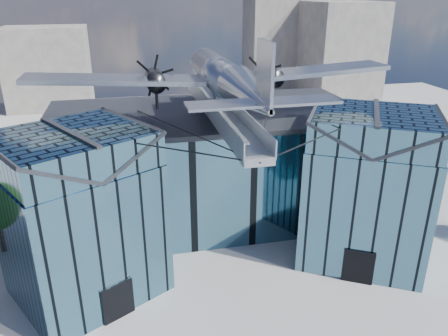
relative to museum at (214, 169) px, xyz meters
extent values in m
plane|color=gray|center=(0.00, -5.82, -5.54)|extent=(120.00, 120.00, 0.00)
cube|color=teal|center=(0.00, 3.18, -0.79)|extent=(28.00, 14.00, 9.50)
cube|color=#292B31|center=(0.00, 3.18, 4.16)|extent=(28.00, 14.00, 0.40)
cube|color=teal|center=(-10.50, -6.82, -0.79)|extent=(11.79, 11.43, 9.50)
cube|color=teal|center=(-10.50, -6.82, 5.06)|extent=(11.56, 11.20, 2.20)
cube|color=#292B31|center=(-12.45, -7.94, 5.06)|extent=(7.98, 9.23, 2.40)
cube|color=#292B31|center=(-8.55, -5.69, 5.06)|extent=(7.98, 9.23, 2.40)
cube|color=#292B31|center=(-10.50, -6.82, 6.21)|extent=(4.30, 7.10, 0.18)
cube|color=black|center=(-8.48, -10.33, -4.24)|extent=(2.03, 1.32, 2.60)
cube|color=black|center=(-6.60, -4.57, -0.79)|extent=(0.34, 0.34, 9.50)
cube|color=teal|center=(10.50, -6.82, -0.79)|extent=(11.79, 11.43, 9.50)
cube|color=teal|center=(10.50, -6.82, 5.06)|extent=(11.56, 11.20, 2.20)
cube|color=#292B31|center=(8.55, -5.69, 5.06)|extent=(7.98, 9.23, 2.40)
cube|color=#292B31|center=(12.45, -7.94, 5.06)|extent=(7.98, 9.23, 2.40)
cube|color=#292B31|center=(10.50, -6.82, 6.21)|extent=(4.30, 7.10, 0.18)
cube|color=black|center=(8.48, -10.33, -4.24)|extent=(2.03, 1.32, 2.60)
cube|color=black|center=(6.60, -4.57, -0.79)|extent=(0.34, 0.34, 9.50)
cube|color=#9CA2A9|center=(0.00, -2.32, 5.56)|extent=(1.80, 21.00, 0.50)
cube|color=#9CA2A9|center=(-0.90, -2.32, 6.21)|extent=(0.08, 21.00, 1.10)
cube|color=#9CA2A9|center=(0.90, -2.32, 6.21)|extent=(0.08, 21.00, 1.10)
cylinder|color=#9CA2A9|center=(0.00, 7.18, 4.89)|extent=(0.44, 0.44, 1.35)
cylinder|color=#9CA2A9|center=(0.00, 1.18, 4.89)|extent=(0.44, 0.44, 1.35)
cylinder|color=#9CA2A9|center=(0.00, -2.82, 4.89)|extent=(0.44, 0.44, 1.35)
cylinder|color=#9CA2A9|center=(0.00, -1.82, 6.51)|extent=(0.70, 0.70, 1.40)
cylinder|color=black|center=(-5.25, -9.82, 5.86)|extent=(10.55, 6.08, 0.69)
cylinder|color=black|center=(5.25, -9.82, 5.86)|extent=(10.55, 6.08, 0.69)
cylinder|color=black|center=(-3.00, -4.32, 5.01)|extent=(6.09, 17.04, 1.19)
cylinder|color=black|center=(3.00, -4.32, 5.01)|extent=(6.09, 17.04, 1.19)
cylinder|color=#AAAFB7|center=(0.00, -1.82, 8.46)|extent=(2.50, 11.00, 2.50)
sphere|color=#AAAFB7|center=(0.00, 3.68, 8.46)|extent=(2.50, 2.50, 2.50)
cube|color=black|center=(0.00, 2.68, 9.15)|extent=(1.60, 1.40, 0.50)
cone|color=#AAAFB7|center=(0.00, -10.82, 8.76)|extent=(2.50, 7.00, 2.50)
cube|color=#AAAFB7|center=(0.00, -13.12, 10.36)|extent=(0.18, 2.40, 3.40)
cube|color=#AAAFB7|center=(0.00, -13.02, 8.96)|extent=(8.00, 1.80, 0.14)
cube|color=#AAAFB7|center=(-7.00, -0.82, 8.16)|extent=(14.00, 3.20, 1.08)
cylinder|color=black|center=(-4.60, -0.22, 7.91)|extent=(1.44, 3.20, 1.44)
cone|color=black|center=(-4.60, 1.58, 7.91)|extent=(0.70, 0.70, 0.70)
cube|color=black|center=(-4.60, 1.73, 7.91)|extent=(1.05, 0.06, 3.33)
cube|color=black|center=(-4.60, 1.73, 7.91)|extent=(2.53, 0.06, 2.53)
cube|color=black|center=(-4.60, 1.73, 7.91)|extent=(3.33, 0.06, 1.05)
cylinder|color=black|center=(-4.60, -0.82, 6.69)|extent=(0.24, 0.24, 1.75)
cube|color=#AAAFB7|center=(7.00, -0.82, 8.16)|extent=(14.00, 3.20, 1.08)
cylinder|color=black|center=(4.60, -0.22, 7.91)|extent=(1.44, 3.20, 1.44)
cone|color=black|center=(4.60, 1.58, 7.91)|extent=(0.70, 0.70, 0.70)
cube|color=black|center=(4.60, 1.73, 7.91)|extent=(1.05, 0.06, 3.33)
cube|color=black|center=(4.60, 1.73, 7.91)|extent=(2.53, 0.06, 2.53)
cube|color=black|center=(4.60, 1.73, 7.91)|extent=(3.33, 0.06, 1.05)
cylinder|color=black|center=(4.60, -0.82, 6.69)|extent=(0.24, 0.24, 1.75)
cube|color=gray|center=(32.00, 42.18, 3.46)|extent=(12.00, 14.00, 18.00)
cube|color=gray|center=(-20.00, 49.18, 1.46)|extent=(14.00, 10.00, 14.00)
cube|color=gray|center=(22.00, 52.18, 7.46)|extent=(9.00, 9.00, 26.00)
cylinder|color=#342114|center=(24.47, 8.63, -4.25)|extent=(0.46, 0.46, 2.57)
sphere|color=#234919|center=(24.47, 8.63, -1.96)|extent=(4.30, 4.30, 3.36)
camera|label=1|loc=(-6.79, -33.99, 14.32)|focal=35.00mm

